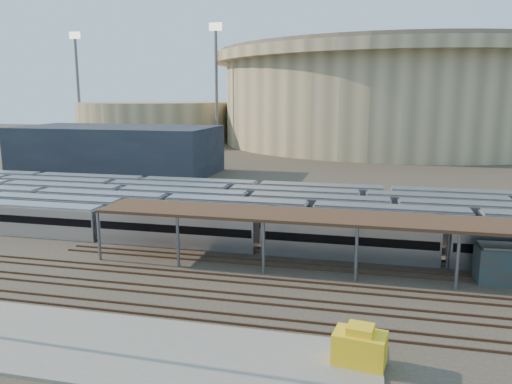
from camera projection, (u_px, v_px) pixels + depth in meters
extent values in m
plane|color=#383026|center=(168.00, 270.00, 48.09)|extent=(420.00, 420.00, 0.00)
cube|color=gray|center=(16.00, 335.00, 34.87)|extent=(50.00, 9.00, 0.20)
cube|color=silver|center=(260.00, 235.00, 53.75)|extent=(112.00, 2.90, 3.60)
cube|color=silver|center=(269.00, 225.00, 57.72)|extent=(112.00, 2.90, 3.60)
cube|color=silver|center=(167.00, 210.00, 65.02)|extent=(112.00, 2.90, 3.60)
cube|color=silver|center=(249.00, 207.00, 66.78)|extent=(112.00, 2.90, 3.60)
cube|color=silver|center=(229.00, 200.00, 71.69)|extent=(112.00, 2.90, 3.60)
cube|color=silver|center=(258.00, 195.00, 74.96)|extent=(112.00, 2.90, 3.60)
cylinder|color=slate|center=(99.00, 236.00, 50.66)|extent=(0.30, 0.30, 5.00)
cylinder|color=slate|center=(125.00, 223.00, 55.82)|extent=(0.30, 0.30, 5.00)
cylinder|color=slate|center=(178.00, 242.00, 48.73)|extent=(0.30, 0.30, 5.00)
cylinder|color=slate|center=(197.00, 228.00, 53.89)|extent=(0.30, 0.30, 5.00)
cylinder|color=slate|center=(263.00, 248.00, 46.79)|extent=(0.30, 0.30, 5.00)
cylinder|color=slate|center=(275.00, 233.00, 51.95)|extent=(0.30, 0.30, 5.00)
cylinder|color=slate|center=(356.00, 254.00, 44.86)|extent=(0.30, 0.30, 5.00)
cylinder|color=slate|center=(358.00, 238.00, 50.02)|extent=(0.30, 0.30, 5.00)
cylinder|color=slate|center=(458.00, 262.00, 42.93)|extent=(0.30, 0.30, 5.00)
cylinder|color=slate|center=(449.00, 244.00, 48.09)|extent=(0.30, 0.30, 5.00)
cube|color=#361F16|center=(406.00, 221.00, 45.97)|extent=(60.00, 6.00, 0.30)
cube|color=#4C3323|center=(161.00, 275.00, 46.40)|extent=(170.00, 0.12, 0.18)
cube|color=#4C3323|center=(167.00, 270.00, 47.84)|extent=(170.00, 0.12, 0.18)
cube|color=#4C3323|center=(141.00, 292.00, 42.58)|extent=(170.00, 0.12, 0.18)
cube|color=#4C3323|center=(149.00, 285.00, 44.02)|extent=(170.00, 0.12, 0.18)
cube|color=#4C3323|center=(118.00, 311.00, 38.76)|extent=(170.00, 0.12, 0.18)
cube|color=#4C3323|center=(127.00, 303.00, 40.19)|extent=(170.00, 0.12, 0.18)
cylinder|color=tan|center=(394.00, 103.00, 173.52)|extent=(116.00, 116.00, 28.00)
cylinder|color=tan|center=(396.00, 57.00, 170.55)|extent=(124.00, 124.00, 3.00)
cylinder|color=brown|center=(396.00, 50.00, 170.12)|extent=(120.00, 120.00, 1.50)
cylinder|color=tan|center=(156.00, 121.00, 184.47)|extent=(56.00, 56.00, 14.00)
cube|color=#1E232D|center=(118.00, 150.00, 107.57)|extent=(42.00, 20.00, 10.00)
cylinder|color=slate|center=(216.00, 90.00, 156.49)|extent=(1.00, 1.00, 36.00)
cube|color=#FFF2CC|center=(216.00, 27.00, 152.82)|extent=(4.00, 0.60, 2.40)
cylinder|color=slate|center=(78.00, 91.00, 178.45)|extent=(1.00, 1.00, 36.00)
cube|color=#FFF2CC|center=(75.00, 35.00, 174.78)|extent=(4.00, 0.60, 2.40)
cylinder|color=slate|center=(302.00, 91.00, 199.75)|extent=(1.00, 1.00, 36.00)
cube|color=#FFF2CC|center=(303.00, 42.00, 196.08)|extent=(4.00, 0.60, 2.40)
cube|color=yellow|center=(360.00, 348.00, 30.88)|extent=(3.46, 2.46, 2.00)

